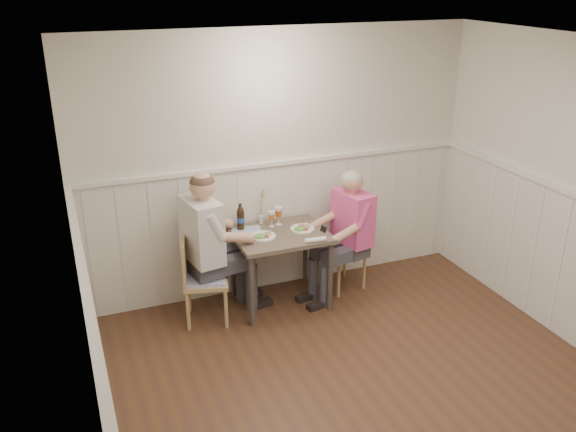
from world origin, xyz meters
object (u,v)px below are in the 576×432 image
object	(u,v)px
man_in_pink	(348,242)
grass_vase	(261,207)
chair_left	(200,276)
dining_table	(280,243)
chair_right	(347,247)
diner_cream	(208,258)
beer_bottle	(241,218)

from	to	relation	value
man_in_pink	grass_vase	xyz separation A→B (m)	(-0.80, 0.35, 0.37)
man_in_pink	grass_vase	bearing A→B (deg)	156.54
chair_left	man_in_pink	distance (m)	1.51
man_in_pink	grass_vase	distance (m)	0.94
dining_table	grass_vase	bearing A→B (deg)	107.28
chair_right	man_in_pink	xyz separation A→B (m)	(-0.05, -0.14, 0.12)
chair_left	grass_vase	size ratio (longest dim) A/B	2.23
chair_left	man_in_pink	size ratio (longest dim) A/B	0.64
chair_right	dining_table	bearing A→B (deg)	-173.29
chair_left	diner_cream	world-z (taller)	diner_cream
chair_left	diner_cream	size ratio (longest dim) A/B	0.58
beer_bottle	man_in_pink	bearing A→B (deg)	-14.80
diner_cream	beer_bottle	world-z (taller)	diner_cream
diner_cream	beer_bottle	bearing A→B (deg)	28.22
diner_cream	beer_bottle	distance (m)	0.51
chair_left	diner_cream	bearing A→B (deg)	22.17
chair_left	beer_bottle	xyz separation A→B (m)	(0.48, 0.25, 0.41)
man_in_pink	diner_cream	bearing A→B (deg)	177.47
chair_left	diner_cream	xyz separation A→B (m)	(0.09, 0.04, 0.15)
beer_bottle	diner_cream	bearing A→B (deg)	-151.78
beer_bottle	chair_right	bearing A→B (deg)	-6.93
dining_table	grass_vase	world-z (taller)	grass_vase
chair_left	grass_vase	bearing A→B (deg)	24.30
dining_table	diner_cream	distance (m)	0.71
diner_cream	beer_bottle	size ratio (longest dim) A/B	5.52
chair_left	grass_vase	xyz separation A→B (m)	(0.71, 0.32, 0.46)
chair_right	chair_left	xyz separation A→B (m)	(-1.56, -0.11, 0.02)
diner_cream	man_in_pink	bearing A→B (deg)	-2.53
diner_cream	beer_bottle	xyz separation A→B (m)	(0.39, 0.21, 0.26)
chair_left	man_in_pink	bearing A→B (deg)	-0.95
chair_left	beer_bottle	world-z (taller)	beer_bottle
man_in_pink	grass_vase	world-z (taller)	man_in_pink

